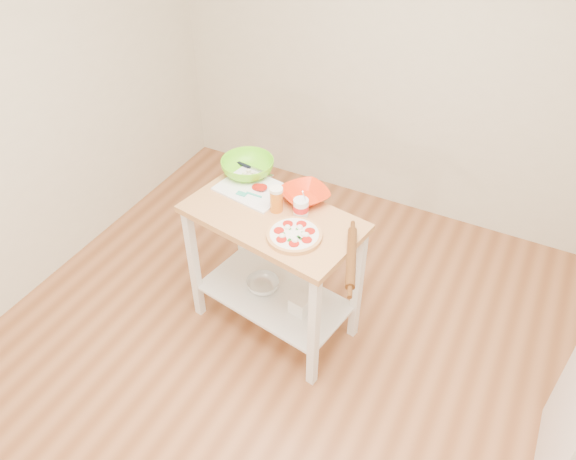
{
  "coord_description": "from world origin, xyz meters",
  "views": [
    {
      "loc": [
        0.86,
        -1.52,
        2.84
      ],
      "look_at": [
        -0.24,
        0.6,
        0.85
      ],
      "focal_mm": 35.0,
      "sensor_mm": 36.0,
      "label": 1
    }
  ],
  "objects_px": {
    "cutting_board": "(253,188)",
    "knife": "(250,167)",
    "yogurt_tub": "(301,207)",
    "beer_pint": "(276,199)",
    "pizza": "(294,235)",
    "orange_bowl": "(305,195)",
    "rolling_pin": "(351,258)",
    "shelf_glass_bowl": "(263,285)",
    "prep_island": "(273,250)",
    "spatula": "(248,194)",
    "shelf_bin": "(300,305)",
    "green_bowl": "(248,167)"
  },
  "relations": [
    {
      "from": "prep_island",
      "to": "shelf_glass_bowl",
      "type": "relative_size",
      "value": 5.15
    },
    {
      "from": "pizza",
      "to": "orange_bowl",
      "type": "xyz_separation_m",
      "value": [
        -0.1,
        0.33,
        0.02
      ]
    },
    {
      "from": "pizza",
      "to": "green_bowl",
      "type": "relative_size",
      "value": 0.92
    },
    {
      "from": "knife",
      "to": "rolling_pin",
      "type": "relative_size",
      "value": 0.64
    },
    {
      "from": "green_bowl",
      "to": "shelf_bin",
      "type": "relative_size",
      "value": 2.96
    },
    {
      "from": "spatula",
      "to": "green_bowl",
      "type": "distance_m",
      "value": 0.24
    },
    {
      "from": "spatula",
      "to": "shelf_glass_bowl",
      "type": "bearing_deg",
      "value": -31.42
    },
    {
      "from": "knife",
      "to": "rolling_pin",
      "type": "distance_m",
      "value": 1.0
    },
    {
      "from": "pizza",
      "to": "shelf_glass_bowl",
      "type": "bearing_deg",
      "value": 155.64
    },
    {
      "from": "yogurt_tub",
      "to": "beer_pint",
      "type": "bearing_deg",
      "value": -169.91
    },
    {
      "from": "orange_bowl",
      "to": "rolling_pin",
      "type": "relative_size",
      "value": 0.62
    },
    {
      "from": "pizza",
      "to": "rolling_pin",
      "type": "relative_size",
      "value": 0.7
    },
    {
      "from": "cutting_board",
      "to": "shelf_bin",
      "type": "height_order",
      "value": "cutting_board"
    },
    {
      "from": "beer_pint",
      "to": "knife",
      "type": "bearing_deg",
      "value": 139.93
    },
    {
      "from": "rolling_pin",
      "to": "shelf_glass_bowl",
      "type": "relative_size",
      "value": 2.03
    },
    {
      "from": "spatula",
      "to": "yogurt_tub",
      "type": "xyz_separation_m",
      "value": [
        0.35,
        -0.01,
        0.04
      ]
    },
    {
      "from": "beer_pint",
      "to": "green_bowl",
      "type": "bearing_deg",
      "value": 143.88
    },
    {
      "from": "pizza",
      "to": "green_bowl",
      "type": "bearing_deg",
      "value": 142.46
    },
    {
      "from": "yogurt_tub",
      "to": "shelf_bin",
      "type": "distance_m",
      "value": 0.65
    },
    {
      "from": "spatula",
      "to": "shelf_glass_bowl",
      "type": "xyz_separation_m",
      "value": [
        0.12,
        -0.07,
        -0.62
      ]
    },
    {
      "from": "spatula",
      "to": "knife",
      "type": "distance_m",
      "value": 0.28
    },
    {
      "from": "orange_bowl",
      "to": "shelf_glass_bowl",
      "type": "relative_size",
      "value": 1.26
    },
    {
      "from": "beer_pint",
      "to": "rolling_pin",
      "type": "xyz_separation_m",
      "value": [
        0.54,
        -0.2,
        -0.05
      ]
    },
    {
      "from": "cutting_board",
      "to": "rolling_pin",
      "type": "distance_m",
      "value": 0.82
    },
    {
      "from": "rolling_pin",
      "to": "shelf_glass_bowl",
      "type": "bearing_deg",
      "value": 165.34
    },
    {
      "from": "yogurt_tub",
      "to": "cutting_board",
      "type": "bearing_deg",
      "value": 165.82
    },
    {
      "from": "cutting_board",
      "to": "knife",
      "type": "height_order",
      "value": "cutting_board"
    },
    {
      "from": "cutting_board",
      "to": "yogurt_tub",
      "type": "bearing_deg",
      "value": -4.9
    },
    {
      "from": "cutting_board",
      "to": "rolling_pin",
      "type": "relative_size",
      "value": 1.04
    },
    {
      "from": "knife",
      "to": "beer_pint",
      "type": "bearing_deg",
      "value": -31.86
    },
    {
      "from": "knife",
      "to": "shelf_glass_bowl",
      "type": "xyz_separation_m",
      "value": [
        0.25,
        -0.32,
        -0.62
      ]
    },
    {
      "from": "prep_island",
      "to": "shelf_glass_bowl",
      "type": "height_order",
      "value": "prep_island"
    },
    {
      "from": "beer_pint",
      "to": "yogurt_tub",
      "type": "height_order",
      "value": "yogurt_tub"
    },
    {
      "from": "pizza",
      "to": "shelf_bin",
      "type": "relative_size",
      "value": 2.74
    },
    {
      "from": "cutting_board",
      "to": "shelf_glass_bowl",
      "type": "height_order",
      "value": "cutting_board"
    },
    {
      "from": "knife",
      "to": "yogurt_tub",
      "type": "distance_m",
      "value": 0.55
    },
    {
      "from": "cutting_board",
      "to": "beer_pint",
      "type": "height_order",
      "value": "beer_pint"
    },
    {
      "from": "beer_pint",
      "to": "rolling_pin",
      "type": "distance_m",
      "value": 0.57
    },
    {
      "from": "pizza",
      "to": "orange_bowl",
      "type": "bearing_deg",
      "value": 106.66
    },
    {
      "from": "cutting_board",
      "to": "yogurt_tub",
      "type": "xyz_separation_m",
      "value": [
        0.36,
        -0.09,
        0.04
      ]
    },
    {
      "from": "orange_bowl",
      "to": "green_bowl",
      "type": "relative_size",
      "value": 0.82
    },
    {
      "from": "prep_island",
      "to": "shelf_glass_bowl",
      "type": "distance_m",
      "value": 0.36
    },
    {
      "from": "spatula",
      "to": "knife",
      "type": "xyz_separation_m",
      "value": [
        -0.13,
        0.25,
        0.0
      ]
    },
    {
      "from": "spatula",
      "to": "rolling_pin",
      "type": "height_order",
      "value": "rolling_pin"
    },
    {
      "from": "spatula",
      "to": "shelf_bin",
      "type": "height_order",
      "value": "spatula"
    },
    {
      "from": "prep_island",
      "to": "green_bowl",
      "type": "height_order",
      "value": "green_bowl"
    },
    {
      "from": "pizza",
      "to": "spatula",
      "type": "xyz_separation_m",
      "value": [
        -0.4,
        0.2,
        -0.0
      ]
    },
    {
      "from": "beer_pint",
      "to": "shelf_bin",
      "type": "height_order",
      "value": "beer_pint"
    },
    {
      "from": "orange_bowl",
      "to": "beer_pint",
      "type": "xyz_separation_m",
      "value": [
        -0.1,
        -0.16,
        0.04
      ]
    },
    {
      "from": "cutting_board",
      "to": "knife",
      "type": "xyz_separation_m",
      "value": [
        -0.12,
        0.17,
        0.01
      ]
    }
  ]
}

